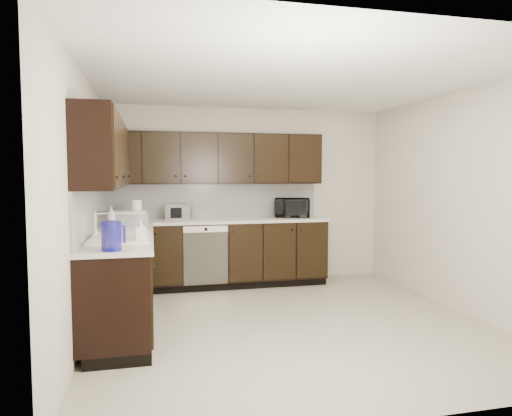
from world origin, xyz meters
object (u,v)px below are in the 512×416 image
at_px(sink, 120,245).
at_px(toaster_oven, 180,212).
at_px(microwave, 292,208).
at_px(storage_bin, 128,219).
at_px(blue_pitcher, 111,236).

height_order(sink, toaster_oven, sink).
relative_size(microwave, storage_bin, 1.18).
height_order(microwave, storage_bin, microwave).
bearing_deg(blue_pitcher, sink, 64.57).
xyz_separation_m(microwave, storage_bin, (-2.24, -0.66, -0.05)).
relative_size(toaster_oven, storage_bin, 0.81).
xyz_separation_m(sink, microwave, (2.26, 1.76, 0.20)).
bearing_deg(sink, blue_pitcher, -91.53).
distance_m(sink, storage_bin, 1.11).
distance_m(microwave, storage_bin, 2.34).
xyz_separation_m(microwave, blue_pitcher, (-2.28, -2.44, -0.02)).
height_order(toaster_oven, storage_bin, toaster_oven).
bearing_deg(storage_bin, toaster_oven, 42.49).
height_order(microwave, blue_pitcher, microwave).
height_order(sink, microwave, microwave).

